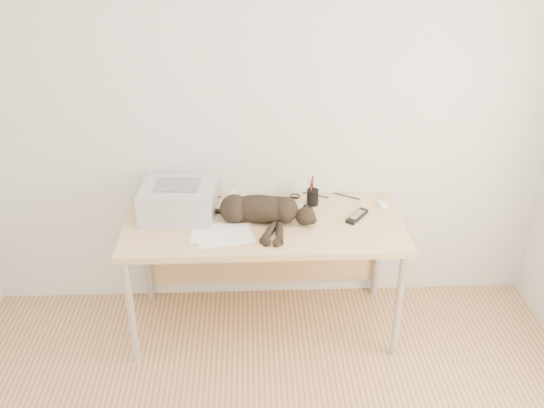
{
  "coord_description": "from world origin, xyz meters",
  "views": [
    {
      "loc": [
        -0.07,
        -1.63,
        2.45
      ],
      "look_at": [
        0.04,
        1.34,
        0.88
      ],
      "focal_mm": 40.0,
      "sensor_mm": 36.0,
      "label": 1
    }
  ],
  "objects_px": {
    "desk": "(264,235)",
    "mouse": "(382,203)",
    "cat": "(258,210)",
    "mug": "(238,198)",
    "pen_cup": "(313,197)",
    "printer": "(178,200)"
  },
  "relations": [
    {
      "from": "desk",
      "to": "cat",
      "type": "xyz_separation_m",
      "value": [
        -0.04,
        -0.08,
        0.21
      ]
    },
    {
      "from": "desk",
      "to": "printer",
      "type": "distance_m",
      "value": 0.54
    },
    {
      "from": "cat",
      "to": "desk",
      "type": "bearing_deg",
      "value": 75.46
    },
    {
      "from": "mouse",
      "to": "cat",
      "type": "bearing_deg",
      "value": 179.19
    },
    {
      "from": "printer",
      "to": "pen_cup",
      "type": "distance_m",
      "value": 0.8
    },
    {
      "from": "pen_cup",
      "to": "printer",
      "type": "bearing_deg",
      "value": -173.03
    },
    {
      "from": "mug",
      "to": "pen_cup",
      "type": "xyz_separation_m",
      "value": [
        0.45,
        -0.02,
        0.01
      ]
    },
    {
      "from": "cat",
      "to": "pen_cup",
      "type": "relative_size",
      "value": 4.02
    },
    {
      "from": "desk",
      "to": "printer",
      "type": "height_order",
      "value": "printer"
    },
    {
      "from": "mug",
      "to": "pen_cup",
      "type": "height_order",
      "value": "pen_cup"
    },
    {
      "from": "desk",
      "to": "cat",
      "type": "bearing_deg",
      "value": -115.04
    },
    {
      "from": "printer",
      "to": "mug",
      "type": "bearing_deg",
      "value": 18.24
    },
    {
      "from": "cat",
      "to": "mug",
      "type": "distance_m",
      "value": 0.25
    },
    {
      "from": "desk",
      "to": "mouse",
      "type": "xyz_separation_m",
      "value": [
        0.72,
        0.1,
        0.15
      ]
    },
    {
      "from": "printer",
      "to": "pen_cup",
      "type": "bearing_deg",
      "value": 6.97
    },
    {
      "from": "desk",
      "to": "mouse",
      "type": "height_order",
      "value": "mouse"
    },
    {
      "from": "mug",
      "to": "pen_cup",
      "type": "distance_m",
      "value": 0.45
    },
    {
      "from": "cat",
      "to": "mouse",
      "type": "relative_size",
      "value": 7.34
    },
    {
      "from": "mouse",
      "to": "printer",
      "type": "bearing_deg",
      "value": 169.61
    },
    {
      "from": "mug",
      "to": "desk",
      "type": "bearing_deg",
      "value": -43.06
    },
    {
      "from": "printer",
      "to": "cat",
      "type": "height_order",
      "value": "printer"
    },
    {
      "from": "pen_cup",
      "to": "desk",
      "type": "bearing_deg",
      "value": -157.62
    }
  ]
}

